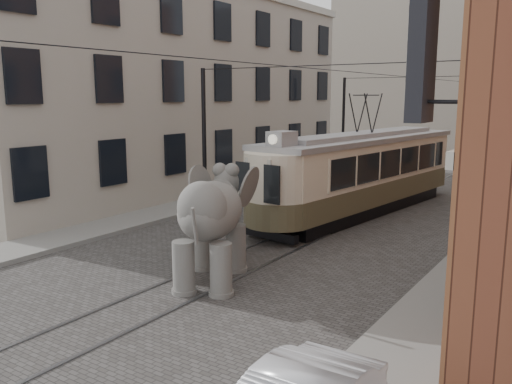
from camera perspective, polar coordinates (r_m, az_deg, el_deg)
The scene contains 9 objects.
ground at distance 15.26m, azimuth -3.36°, elevation -8.37°, with size 120.00×120.00×0.00m, color #464341.
tram_rails at distance 15.26m, azimuth -3.36°, elevation -8.32°, with size 1.54×80.00×0.02m, color slate, non-canonical shape.
sidewalk_right at distance 12.77m, azimuth 19.20°, elevation -12.42°, with size 2.00×60.00×0.15m, color slate.
sidewalk_left at distance 19.71m, azimuth -18.66°, elevation -4.36°, with size 2.00×60.00×0.15m, color slate.
stucco_building at distance 29.20m, azimuth -8.94°, elevation 10.43°, with size 7.00×24.00×10.00m, color gray.
distant_block at distance 52.28m, azimuth 24.67°, elevation 11.73°, with size 28.00×10.00×14.00m, color gray.
catenary at distance 18.87m, azimuth 5.28°, elevation 4.55°, with size 11.00×30.20×6.00m, color black, non-canonical shape.
tram at distance 22.59m, azimuth 11.49°, elevation 3.99°, with size 2.57×12.47×4.95m, color beige, non-canonical shape.
elephant at distance 13.99m, azimuth -4.87°, elevation -3.77°, with size 2.68×4.87×2.98m, color #615E5A, non-canonical shape.
Camera 1 is at (8.76, -11.50, 4.89)m, focal length 37.25 mm.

